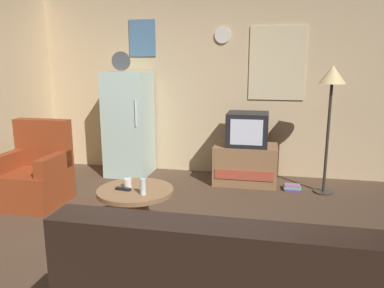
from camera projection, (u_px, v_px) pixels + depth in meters
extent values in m
plane|color=#4C3828|center=(162.00, 245.00, 3.33)|extent=(12.00, 12.00, 0.00)
cube|color=#D1B284|center=(207.00, 83.00, 5.40)|extent=(5.20, 0.10, 2.67)
cube|color=beige|center=(277.00, 63.00, 5.09)|extent=(0.76, 0.02, 1.00)
cube|color=teal|center=(142.00, 38.00, 5.39)|extent=(0.40, 0.02, 0.52)
cylinder|color=silver|center=(222.00, 35.00, 5.15)|extent=(0.22, 0.03, 0.22)
cube|color=silver|center=(129.00, 124.00, 5.36)|extent=(0.60, 0.60, 1.50)
cylinder|color=silver|center=(135.00, 113.00, 4.98)|extent=(0.02, 0.02, 0.36)
cylinder|color=#4C4C51|center=(121.00, 61.00, 5.11)|extent=(0.26, 0.04, 0.26)
cube|color=#8E6642|center=(245.00, 164.00, 5.04)|extent=(0.84, 0.52, 0.53)
cube|color=#AD4733|center=(244.00, 175.00, 4.80)|extent=(0.76, 0.01, 0.13)
cube|color=black|center=(248.00, 129.00, 4.93)|extent=(0.54, 0.50, 0.44)
cube|color=silver|center=(246.00, 132.00, 4.69)|extent=(0.41, 0.01, 0.33)
cylinder|color=#332D28|center=(323.00, 192.00, 4.70)|extent=(0.24, 0.24, 0.02)
cylinder|color=#332D28|center=(327.00, 139.00, 4.56)|extent=(0.04, 0.04, 1.40)
cone|color=#F2D18C|center=(333.00, 74.00, 4.39)|extent=(0.32, 0.32, 0.22)
cylinder|color=#8E6642|center=(137.00, 232.00, 3.56)|extent=(0.72, 0.72, 0.04)
cylinder|color=#8E6642|center=(136.00, 212.00, 3.52)|extent=(0.24, 0.24, 0.41)
cylinder|color=#8E6642|center=(135.00, 191.00, 3.47)|extent=(0.72, 0.72, 0.04)
cylinder|color=silver|center=(143.00, 187.00, 3.31)|extent=(0.05, 0.05, 0.15)
cylinder|color=silver|center=(128.00, 183.00, 3.49)|extent=(0.08, 0.08, 0.09)
cube|color=black|center=(123.00, 189.00, 3.44)|extent=(0.15, 0.06, 0.02)
cube|color=maroon|center=(34.00, 187.00, 4.29)|extent=(0.68, 0.68, 0.40)
cube|color=maroon|center=(43.00, 142.00, 4.44)|extent=(0.68, 0.16, 0.56)
cube|color=maroon|center=(10.00, 161.00, 4.28)|extent=(0.12, 0.60, 0.20)
cube|color=maroon|center=(54.00, 164.00, 4.17)|extent=(0.12, 0.60, 0.20)
cube|color=black|center=(234.00, 281.00, 1.64)|extent=(1.70, 0.20, 0.52)
cube|color=purple|center=(292.00, 189.00, 4.80)|extent=(0.19, 0.18, 0.03)
cube|color=#59B57A|center=(292.00, 187.00, 4.80)|extent=(0.22, 0.18, 0.02)
cube|color=#965A99|center=(292.00, 185.00, 4.79)|extent=(0.20, 0.14, 0.02)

